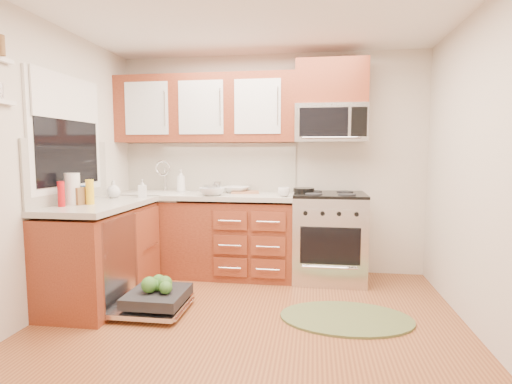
% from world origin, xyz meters
% --- Properties ---
extents(floor, '(3.50, 3.50, 0.00)m').
position_xyz_m(floor, '(0.00, 0.00, 0.00)').
color(floor, brown).
rests_on(floor, ground).
extents(wall_back, '(3.50, 0.04, 2.50)m').
position_xyz_m(wall_back, '(0.00, 1.75, 1.25)').
color(wall_back, beige).
rests_on(wall_back, ground).
extents(wall_front, '(3.50, 0.04, 2.50)m').
position_xyz_m(wall_front, '(0.00, -1.75, 1.25)').
color(wall_front, beige).
rests_on(wall_front, ground).
extents(wall_left, '(0.04, 3.50, 2.50)m').
position_xyz_m(wall_left, '(-1.75, 0.00, 1.25)').
color(wall_left, beige).
rests_on(wall_left, ground).
extents(wall_right, '(0.04, 3.50, 2.50)m').
position_xyz_m(wall_right, '(1.75, 0.00, 1.25)').
color(wall_right, beige).
rests_on(wall_right, ground).
extents(base_cabinet_back, '(2.05, 0.60, 0.85)m').
position_xyz_m(base_cabinet_back, '(-0.73, 1.45, 0.42)').
color(base_cabinet_back, '#5E2415').
rests_on(base_cabinet_back, ground).
extents(base_cabinet_left, '(0.60, 1.25, 0.85)m').
position_xyz_m(base_cabinet_left, '(-1.45, 0.52, 0.42)').
color(base_cabinet_left, '#5E2415').
rests_on(base_cabinet_left, ground).
extents(countertop_back, '(2.07, 0.64, 0.05)m').
position_xyz_m(countertop_back, '(-0.72, 1.44, 0.90)').
color(countertop_back, beige).
rests_on(countertop_back, base_cabinet_back).
extents(countertop_left, '(0.64, 1.27, 0.05)m').
position_xyz_m(countertop_left, '(-1.44, 0.53, 0.90)').
color(countertop_left, beige).
rests_on(countertop_left, base_cabinet_left).
extents(backsplash_back, '(2.05, 0.02, 0.57)m').
position_xyz_m(backsplash_back, '(-0.73, 1.74, 1.21)').
color(backsplash_back, '#AFAA9D').
rests_on(backsplash_back, ground).
extents(backsplash_left, '(0.02, 1.25, 0.57)m').
position_xyz_m(backsplash_left, '(-1.74, 0.52, 1.21)').
color(backsplash_left, '#AFAA9D').
rests_on(backsplash_left, ground).
extents(upper_cabinets, '(2.05, 0.35, 0.75)m').
position_xyz_m(upper_cabinets, '(-0.73, 1.57, 1.88)').
color(upper_cabinets, '#5E2415').
rests_on(upper_cabinets, ground).
extents(cabinet_over_mw, '(0.76, 0.35, 0.47)m').
position_xyz_m(cabinet_over_mw, '(0.68, 1.57, 2.13)').
color(cabinet_over_mw, '#5E2415').
rests_on(cabinet_over_mw, ground).
extents(range, '(0.76, 0.64, 0.95)m').
position_xyz_m(range, '(0.68, 1.43, 0.47)').
color(range, silver).
rests_on(range, ground).
extents(microwave, '(0.76, 0.38, 0.40)m').
position_xyz_m(microwave, '(0.68, 1.55, 1.70)').
color(microwave, silver).
rests_on(microwave, ground).
extents(sink, '(0.62, 0.50, 0.26)m').
position_xyz_m(sink, '(-1.25, 1.42, 0.80)').
color(sink, white).
rests_on(sink, ground).
extents(dishwasher, '(0.70, 0.60, 0.20)m').
position_xyz_m(dishwasher, '(-0.86, 0.30, 0.10)').
color(dishwasher, silver).
rests_on(dishwasher, ground).
extents(window, '(0.03, 1.05, 1.05)m').
position_xyz_m(window, '(-1.74, 0.50, 1.55)').
color(window, white).
rests_on(window, ground).
extents(window_blind, '(0.02, 0.96, 0.40)m').
position_xyz_m(window_blind, '(-1.71, 0.50, 1.88)').
color(window_blind, white).
rests_on(window_blind, ground).
extents(rug, '(1.17, 0.82, 0.02)m').
position_xyz_m(rug, '(0.79, 0.38, 0.01)').
color(rug, '#58693C').
rests_on(rug, ground).
extents(skillet, '(0.29, 0.29, 0.04)m').
position_xyz_m(skillet, '(0.40, 1.54, 0.97)').
color(skillet, black).
rests_on(skillet, range).
extents(stock_pot, '(0.20, 0.20, 0.11)m').
position_xyz_m(stock_pot, '(-0.60, 1.33, 0.98)').
color(stock_pot, silver).
rests_on(stock_pot, countertop_back).
extents(cutting_board, '(0.34, 0.25, 0.02)m').
position_xyz_m(cutting_board, '(-0.26, 1.55, 0.94)').
color(cutting_board, '#A16B49').
rests_on(cutting_board, countertop_back).
extents(canister, '(0.11, 0.11, 0.14)m').
position_xyz_m(canister, '(-0.54, 1.37, 1.00)').
color(canister, silver).
rests_on(canister, countertop_back).
extents(paper_towel_roll, '(0.16, 0.16, 0.28)m').
position_xyz_m(paper_towel_roll, '(-1.60, 0.34, 1.07)').
color(paper_towel_roll, white).
rests_on(paper_towel_roll, countertop_left).
extents(mustard_bottle, '(0.09, 0.09, 0.22)m').
position_xyz_m(mustard_bottle, '(-1.46, 0.39, 1.04)').
color(mustard_bottle, yellow).
rests_on(mustard_bottle, countertop_left).
extents(red_bottle, '(0.07, 0.07, 0.22)m').
position_xyz_m(red_bottle, '(-1.62, 0.21, 1.03)').
color(red_bottle, red).
rests_on(red_bottle, countertop_left).
extents(wooden_box, '(0.18, 0.15, 0.15)m').
position_xyz_m(wooden_box, '(-1.58, 0.37, 1.00)').
color(wooden_box, brown).
rests_on(wooden_box, countertop_left).
extents(blue_carton, '(0.11, 0.07, 0.16)m').
position_xyz_m(blue_carton, '(-1.57, 0.46, 1.00)').
color(blue_carton, '#2661B3').
rests_on(blue_carton, countertop_left).
extents(bowl_a, '(0.33, 0.33, 0.07)m').
position_xyz_m(bowl_a, '(-0.37, 1.58, 0.96)').
color(bowl_a, '#999999').
rests_on(bowl_a, countertop_back).
extents(bowl_b, '(0.33, 0.33, 0.08)m').
position_xyz_m(bowl_b, '(-0.57, 1.25, 0.97)').
color(bowl_b, '#999999').
rests_on(bowl_b, countertop_back).
extents(cup, '(0.15, 0.15, 0.10)m').
position_xyz_m(cup, '(0.20, 1.25, 0.97)').
color(cup, '#999999').
rests_on(cup, countertop_back).
extents(soap_bottle_a, '(0.11, 0.11, 0.26)m').
position_xyz_m(soap_bottle_a, '(-1.00, 1.49, 1.06)').
color(soap_bottle_a, '#999999').
rests_on(soap_bottle_a, countertop_back).
extents(soap_bottle_b, '(0.11, 0.11, 0.18)m').
position_xyz_m(soap_bottle_b, '(-1.25, 1.01, 1.02)').
color(soap_bottle_b, '#999999').
rests_on(soap_bottle_b, countertop_left).
extents(soap_bottle_c, '(0.17, 0.17, 0.18)m').
position_xyz_m(soap_bottle_c, '(-1.51, 0.90, 1.01)').
color(soap_bottle_c, '#999999').
rests_on(soap_bottle_c, countertop_left).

